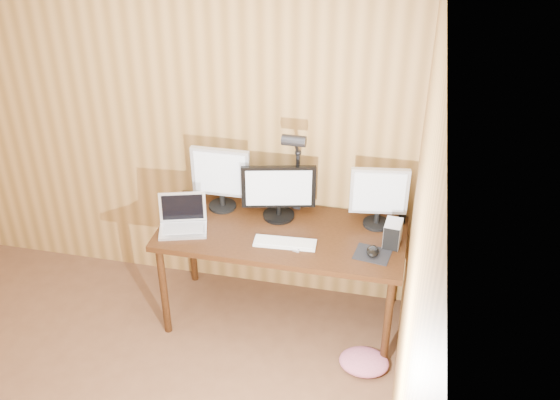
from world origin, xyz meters
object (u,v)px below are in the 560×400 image
(hard_drive, at_px, (393,234))
(laptop, at_px, (183,220))
(desk_lamp, at_px, (296,160))
(monitor_left, at_px, (221,177))
(speaker, at_px, (402,216))
(phone, at_px, (298,247))
(keyboard, at_px, (285,243))
(monitor_center, at_px, (279,192))
(mouse, at_px, (373,251))
(desk, at_px, (284,240))
(monitor_right, at_px, (379,196))

(hard_drive, bearing_deg, laptop, -170.57)
(desk_lamp, bearing_deg, monitor_left, 172.97)
(monitor_left, height_order, speaker, monitor_left)
(laptop, bearing_deg, phone, -22.22)
(hard_drive, distance_m, phone, 0.60)
(keyboard, bearing_deg, desk_lamp, 87.60)
(monitor_center, xyz_separation_m, mouse, (0.66, -0.29, -0.17))
(hard_drive, relative_size, desk_lamp, 0.25)
(desk, relative_size, monitor_left, 3.57)
(laptop, height_order, keyboard, laptop)
(desk_lamp, bearing_deg, monitor_center, -158.59)
(laptop, distance_m, keyboard, 0.69)
(monitor_center, relative_size, hard_drive, 2.97)
(monitor_left, relative_size, hard_drive, 2.76)
(phone, bearing_deg, monitor_right, 53.11)
(monitor_left, relative_size, keyboard, 1.12)
(hard_drive, xyz_separation_m, phone, (-0.57, -0.17, -0.08))
(hard_drive, xyz_separation_m, desk_lamp, (-0.67, 0.22, 0.33))
(mouse, bearing_deg, desk, 157.86)
(monitor_center, bearing_deg, desk, -72.02)
(monitor_left, xyz_separation_m, monitor_right, (1.05, 0.01, -0.02))
(desk, relative_size, keyboard, 4.01)
(monitor_right, xyz_separation_m, mouse, (0.01, -0.33, -0.20))
(monitor_right, bearing_deg, speaker, 11.95)
(speaker, bearing_deg, keyboard, -150.59)
(hard_drive, xyz_separation_m, speaker, (0.05, 0.26, -0.03))
(keyboard, relative_size, phone, 4.11)
(monitor_center, height_order, desk_lamp, desk_lamp)
(mouse, relative_size, desk_lamp, 0.18)
(desk_lamp, bearing_deg, speaker, -7.36)
(phone, bearing_deg, keyboard, 178.16)
(desk, height_order, mouse, mouse)
(speaker, bearing_deg, desk, -165.78)
(mouse, bearing_deg, monitor_left, 159.23)
(laptop, height_order, speaker, laptop)
(laptop, xyz_separation_m, desk_lamp, (0.68, 0.31, 0.35))
(speaker, bearing_deg, mouse, -111.71)
(phone, relative_size, desk_lamp, 0.15)
(hard_drive, bearing_deg, desk, -179.81)
(monitor_left, distance_m, hard_drive, 1.19)
(keyboard, xyz_separation_m, speaker, (0.71, 0.40, 0.05))
(keyboard, bearing_deg, monitor_center, 106.05)
(monitor_left, relative_size, mouse, 3.84)
(mouse, distance_m, phone, 0.46)
(mouse, height_order, desk_lamp, desk_lamp)
(keyboard, xyz_separation_m, desk_lamp, (-0.01, 0.36, 0.40))
(phone, height_order, speaker, speaker)
(desk, xyz_separation_m, monitor_left, (-0.46, 0.12, 0.36))
(mouse, bearing_deg, keyboard, 176.94)
(speaker, xyz_separation_m, desk_lamp, (-0.71, -0.04, 0.35))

